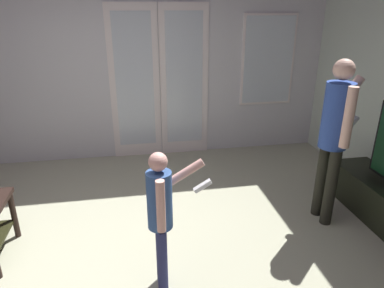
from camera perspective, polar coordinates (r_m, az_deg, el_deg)
ground_plane at (r=2.99m, az=-14.93°, el=-20.70°), size 6.05×4.92×0.02m
wall_back_with_doors at (r=4.69m, az=-13.17°, el=13.00°), size 6.05×0.09×2.68m
person_adult at (r=3.39m, az=22.34°, el=2.20°), size 0.48×0.43×1.56m
person_child at (r=2.45m, az=-4.97°, el=-10.82°), size 0.48×0.30×1.09m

